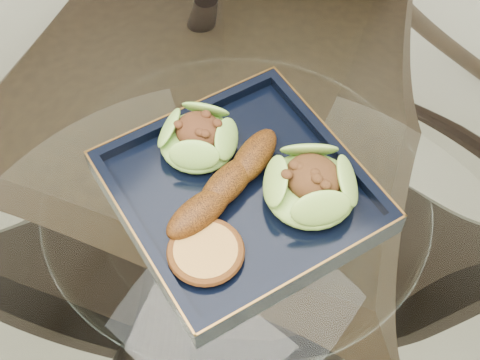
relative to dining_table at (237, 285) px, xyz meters
The scene contains 7 objects.
dining_table is the anchor object (origin of this frame).
dining_chair 0.42m from the dining_table, 129.26° to the left, with size 0.58×0.58×1.04m.
navy_plate 0.18m from the dining_table, 120.66° to the left, with size 0.27×0.27×0.02m, color black.
lettuce_wrap_left 0.23m from the dining_table, 154.59° to the left, with size 0.09×0.09×0.03m, color olive.
lettuce_wrap_right 0.22m from the dining_table, 52.78° to the left, with size 0.11×0.11×0.04m, color #578E29.
roasted_plantain 0.20m from the dining_table, 149.40° to the left, with size 0.18×0.04×0.03m, color #5B2C09.
crumb_patty 0.20m from the dining_table, 82.41° to the right, with size 0.07×0.07×0.01m, color #B8823D.
Camera 1 is at (0.25, -0.32, 1.42)m, focal length 50.00 mm.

